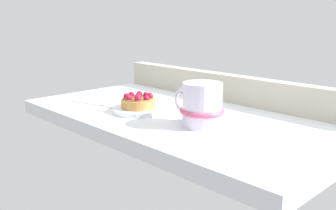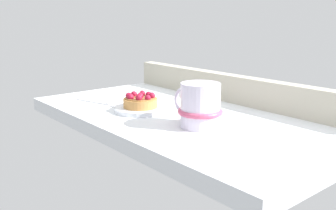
# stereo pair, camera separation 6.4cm
# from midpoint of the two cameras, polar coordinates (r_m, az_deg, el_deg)

# --- Properties ---
(ground_plane) EXTENTS (0.81, 0.43, 0.03)m
(ground_plane) POSITION_cam_midpoint_polar(r_m,az_deg,el_deg) (0.94, 3.89, -2.30)
(ground_plane) COLOR silver
(window_rail_back) EXTENTS (0.79, 0.04, 0.07)m
(window_rail_back) POSITION_cam_midpoint_polar(r_m,az_deg,el_deg) (1.07, 11.57, 2.38)
(window_rail_back) COLOR #B2AD99
(window_rail_back) RESTS_ON ground_plane
(dessert_plate) EXTENTS (0.13, 0.13, 0.01)m
(dessert_plate) POSITION_cam_midpoint_polar(r_m,az_deg,el_deg) (0.96, -2.24, -0.68)
(dessert_plate) COLOR silver
(dessert_plate) RESTS_ON ground_plane
(raspberry_tart) EXTENTS (0.09, 0.09, 0.04)m
(raspberry_tart) POSITION_cam_midpoint_polar(r_m,az_deg,el_deg) (0.95, -2.26, 0.56)
(raspberry_tart) COLOR #B77F42
(raspberry_tart) RESTS_ON dessert_plate
(coffee_mug) EXTENTS (0.13, 0.10, 0.10)m
(coffee_mug) POSITION_cam_midpoint_polar(r_m,az_deg,el_deg) (0.82, 6.95, -0.14)
(coffee_mug) COLOR silver
(coffee_mug) RESTS_ON ground_plane
(dessert_fork) EXTENTS (0.17, 0.06, 0.01)m
(dessert_fork) POSITION_cam_midpoint_polar(r_m,az_deg,el_deg) (1.05, -8.53, 0.36)
(dessert_fork) COLOR silver
(dessert_fork) RESTS_ON ground_plane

